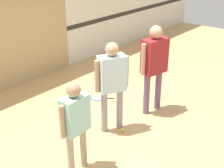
{
  "coord_description": "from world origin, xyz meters",
  "views": [
    {
      "loc": [
        -3.94,
        -3.18,
        3.13
      ],
      "look_at": [
        -0.24,
        -0.06,
        0.9
      ],
      "focal_mm": 50.0,
      "sensor_mm": 36.0,
      "label": 1
    }
  ],
  "objects_px": {
    "person_instructor": "(112,78)",
    "tennis_ball_near_instructor": "(123,130)",
    "racket_spare_on_floor": "(98,98)",
    "person_student_left": "(75,119)",
    "tennis_ball_by_spare_racket": "(99,89)",
    "tennis_ball_stray_left": "(102,127)",
    "person_student_right": "(154,60)"
  },
  "relations": [
    {
      "from": "person_instructor",
      "to": "person_student_right",
      "type": "bearing_deg",
      "value": 16.36
    },
    {
      "from": "racket_spare_on_floor",
      "to": "tennis_ball_by_spare_racket",
      "type": "height_order",
      "value": "tennis_ball_by_spare_racket"
    },
    {
      "from": "tennis_ball_by_spare_racket",
      "to": "person_student_left",
      "type": "bearing_deg",
      "value": -144.33
    },
    {
      "from": "person_instructor",
      "to": "racket_spare_on_floor",
      "type": "distance_m",
      "value": 1.61
    },
    {
      "from": "person_instructor",
      "to": "tennis_ball_by_spare_racket",
      "type": "distance_m",
      "value": 1.89
    },
    {
      "from": "person_instructor",
      "to": "person_student_left",
      "type": "xyz_separation_m",
      "value": [
        -1.19,
        -0.34,
        -0.13
      ]
    },
    {
      "from": "person_student_right",
      "to": "tennis_ball_near_instructor",
      "type": "relative_size",
      "value": 26.46
    },
    {
      "from": "person_student_left",
      "to": "person_student_right",
      "type": "relative_size",
      "value": 0.82
    },
    {
      "from": "tennis_ball_by_spare_racket",
      "to": "tennis_ball_near_instructor",
      "type": "bearing_deg",
      "value": -123.79
    },
    {
      "from": "person_instructor",
      "to": "tennis_ball_by_spare_racket",
      "type": "bearing_deg",
      "value": 76.42
    },
    {
      "from": "racket_spare_on_floor",
      "to": "tennis_ball_by_spare_racket",
      "type": "distance_m",
      "value": 0.37
    },
    {
      "from": "person_student_left",
      "to": "tennis_ball_stray_left",
      "type": "height_order",
      "value": "person_student_left"
    },
    {
      "from": "person_instructor",
      "to": "tennis_ball_stray_left",
      "type": "relative_size",
      "value": 24.87
    },
    {
      "from": "person_student_left",
      "to": "tennis_ball_near_instructor",
      "type": "xyz_separation_m",
      "value": [
        1.24,
        0.13,
        -0.85
      ]
    },
    {
      "from": "person_student_left",
      "to": "tennis_ball_by_spare_racket",
      "type": "height_order",
      "value": "person_student_left"
    },
    {
      "from": "racket_spare_on_floor",
      "to": "tennis_ball_by_spare_racket",
      "type": "relative_size",
      "value": 7.94
    },
    {
      "from": "person_instructor",
      "to": "tennis_ball_by_spare_racket",
      "type": "relative_size",
      "value": 24.87
    },
    {
      "from": "tennis_ball_near_instructor",
      "to": "person_instructor",
      "type": "bearing_deg",
      "value": 103.97
    },
    {
      "from": "person_instructor",
      "to": "tennis_ball_near_instructor",
      "type": "distance_m",
      "value": 1.0
    },
    {
      "from": "racket_spare_on_floor",
      "to": "tennis_ball_near_instructor",
      "type": "height_order",
      "value": "tennis_ball_near_instructor"
    },
    {
      "from": "person_student_right",
      "to": "tennis_ball_stray_left",
      "type": "height_order",
      "value": "person_student_right"
    },
    {
      "from": "racket_spare_on_floor",
      "to": "tennis_ball_by_spare_racket",
      "type": "xyz_separation_m",
      "value": [
        0.29,
        0.23,
        0.02
      ]
    },
    {
      "from": "person_student_right",
      "to": "racket_spare_on_floor",
      "type": "xyz_separation_m",
      "value": [
        -0.3,
        1.19,
        -1.07
      ]
    },
    {
      "from": "tennis_ball_by_spare_racket",
      "to": "tennis_ball_stray_left",
      "type": "height_order",
      "value": "same"
    },
    {
      "from": "person_student_left",
      "to": "racket_spare_on_floor",
      "type": "bearing_deg",
      "value": 34.2
    },
    {
      "from": "tennis_ball_by_spare_racket",
      "to": "tennis_ball_stray_left",
      "type": "bearing_deg",
      "value": -136.1
    },
    {
      "from": "tennis_ball_near_instructor",
      "to": "tennis_ball_stray_left",
      "type": "distance_m",
      "value": 0.39
    },
    {
      "from": "person_instructor",
      "to": "tennis_ball_stray_left",
      "type": "distance_m",
      "value": 1.0
    },
    {
      "from": "racket_spare_on_floor",
      "to": "tennis_ball_stray_left",
      "type": "height_order",
      "value": "tennis_ball_stray_left"
    },
    {
      "from": "tennis_ball_by_spare_racket",
      "to": "tennis_ball_stray_left",
      "type": "distance_m",
      "value": 1.59
    },
    {
      "from": "racket_spare_on_floor",
      "to": "tennis_ball_by_spare_racket",
      "type": "bearing_deg",
      "value": 95.28
    },
    {
      "from": "person_student_left",
      "to": "racket_spare_on_floor",
      "type": "xyz_separation_m",
      "value": [
        1.93,
        1.36,
        -0.88
      ]
    }
  ]
}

